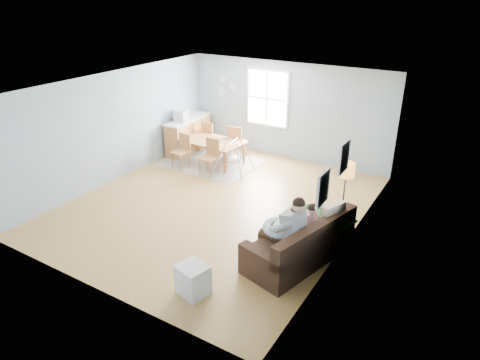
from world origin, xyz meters
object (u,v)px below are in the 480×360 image
Objects in this scene: storage_cube at (192,279)px; chair_se at (211,154)px; dining_table at (210,151)px; monitor at (181,116)px; chair_nw at (209,135)px; father at (286,228)px; baby_swing at (233,159)px; floor_lamp at (346,176)px; chair_ne at (237,140)px; toddler at (307,219)px; counter at (189,134)px; chair_sw at (182,149)px; sofa at (302,246)px.

chair_se is at bearing 121.38° from storage_cube.
monitor is at bearing 178.12° from dining_table.
storage_cube is 1.56× the size of monitor.
chair_nw is at bearing 131.41° from dining_table.
father is 1.38× the size of baby_swing.
floor_lamp is 1.50× the size of baby_swing.
baby_swing is at bearing 114.42° from storage_cube.
floor_lamp is 4.32× the size of monitor.
baby_swing is at bearing -62.75° from chair_ne.
floor_lamp reaches higher than toddler.
father reaches higher than counter.
chair_ne is (-3.43, 3.94, -0.19)m from father.
floor_lamp is 0.85× the size of counter.
monitor is (-0.60, -0.50, 0.61)m from chair_nw.
monitor is 2.22m from baby_swing.
chair_sw is 0.51× the size of counter.
toddler reaches higher than sofa.
chair_sw is at bearing -59.92° from counter.
monitor is (-1.53, 0.77, 0.61)m from chair_se.
toddler is at bearing -31.19° from chair_se.
baby_swing is (2.04, -0.46, -0.74)m from monitor.
dining_table is (-4.08, 2.83, -0.41)m from toddler.
counter is at bearing 120.08° from chair_sw.
baby_swing is at bearing -12.73° from monitor.
floor_lamp is at bearing 71.75° from father.
floor_lamp is 1.56× the size of chair_ne.
sofa is at bearing -83.10° from toddler.
monitor reaches higher than baby_swing.
floor_lamp reaches higher than counter.
counter is at bearing 127.95° from storage_cube.
chair_nw reaches higher than chair_se.
floor_lamp is 5.49m from chair_nw.
monitor is at bearing 145.29° from father.
floor_lamp reaches higher than chair_sw.
monitor is (-1.54, -0.50, 0.59)m from chair_ne.
chair_ne reaches higher than sofa.
baby_swing is (0.97, -0.33, 0.08)m from dining_table.
storage_cube is 0.58× the size of chair_se.
counter is (-5.00, 3.78, -0.24)m from father.
chair_ne is at bearing 89.65° from chair_se.
monitor reaches higher than sofa.
floor_lamp is at bearing -23.20° from baby_swing.
chair_sw is 1.28m from chair_nw.
dining_table is 1.36m from monitor.
father is 1.63× the size of toddler.
monitor is at bearing 167.27° from baby_swing.
chair_sw is at bearing 166.59° from floor_lamp.
toddler is at bearing 96.90° from sofa.
chair_sw is 1.28m from counter.
chair_ne is at bearing 58.40° from dining_table.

